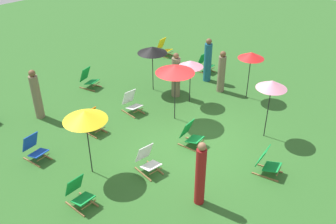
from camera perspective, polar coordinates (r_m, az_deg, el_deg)
name	(u,v)px	position (r m, az deg, el deg)	size (l,w,h in m)	color
ground_plane	(195,139)	(12.09, 4.09, -4.08)	(40.00, 40.00, 0.00)	#2D6026
deckchair_1	(191,135)	(11.61, 3.47, -3.49)	(0.58, 0.82, 0.83)	olive
deckchair_2	(92,122)	(12.46, -11.46, -1.47)	(0.53, 0.79, 0.83)	olive
deckchair_3	(267,162)	(10.87, 14.86, -7.41)	(0.65, 0.85, 0.83)	olive
deckchair_4	(164,48)	(18.08, -0.65, 9.74)	(0.58, 0.82, 0.83)	olive
deckchair_5	(34,148)	(11.70, -19.68, -5.25)	(0.59, 0.83, 0.83)	olive
deckchair_6	(79,193)	(9.84, -13.42, -11.92)	(0.52, 0.79, 0.83)	olive
deckchair_7	(205,64)	(16.46, 5.64, 7.36)	(0.54, 0.80, 0.83)	olive
deckchair_8	(88,79)	(15.34, -12.02, 4.96)	(0.68, 0.87, 0.83)	olive
deckchair_9	(132,103)	(13.35, -5.56, 1.41)	(0.51, 0.78, 0.83)	olive
deckchair_11	(148,160)	(10.60, -3.14, -7.34)	(0.55, 0.80, 0.83)	olive
umbrella_0	(85,116)	(9.91, -12.55, -0.54)	(1.18, 1.18, 2.02)	black
umbrella_1	(251,55)	(14.02, 12.57, 8.41)	(0.96, 0.96, 1.84)	black
umbrella_2	(152,50)	(14.29, -2.41, 9.44)	(1.14, 1.14, 1.81)	black
umbrella_3	(191,64)	(13.43, 3.47, 7.35)	(0.93, 0.93, 1.68)	black
umbrella_4	(175,69)	(12.19, 1.10, 6.56)	(1.30, 1.30, 2.02)	black
umbrella_5	(272,85)	(11.67, 15.55, 4.04)	(0.94, 0.94, 2.00)	black
person_0	(208,61)	(15.45, 6.07, 7.74)	(0.33, 0.33, 1.83)	#195972
person_1	(222,72)	(14.67, 8.15, 5.99)	(0.41, 0.41, 1.68)	#72664C
person_2	(36,95)	(13.51, -19.41, 2.42)	(0.43, 0.43, 1.80)	#72664C
person_3	(176,76)	(14.17, 1.21, 5.47)	(0.34, 0.34, 1.76)	#72664C
person_4	(200,175)	(9.32, 4.96, -9.51)	(0.36, 0.36, 1.86)	maroon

